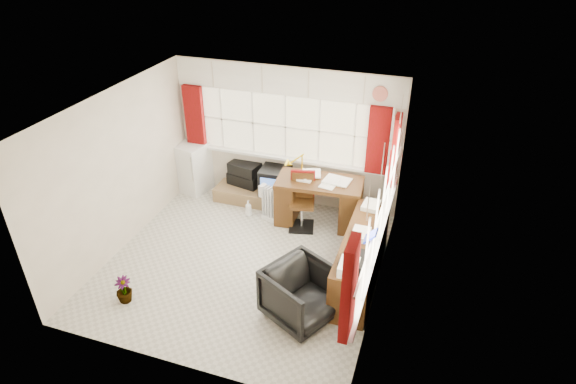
% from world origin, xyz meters
% --- Properties ---
extents(ground, '(4.00, 4.00, 0.00)m').
position_xyz_m(ground, '(0.00, 0.00, 0.00)').
color(ground, beige).
rests_on(ground, ground).
extents(room_walls, '(4.00, 4.00, 4.00)m').
position_xyz_m(room_walls, '(0.00, 0.00, 1.50)').
color(room_walls, beige).
rests_on(room_walls, ground).
extents(window_back, '(3.70, 0.12, 3.60)m').
position_xyz_m(window_back, '(0.00, 1.94, 0.95)').
color(window_back, beige).
rests_on(window_back, room_walls).
extents(window_right, '(0.12, 3.70, 3.60)m').
position_xyz_m(window_right, '(1.94, 0.00, 0.95)').
color(window_right, beige).
rests_on(window_right, room_walls).
extents(curtains, '(3.83, 3.83, 1.15)m').
position_xyz_m(curtains, '(0.92, 0.93, 1.46)').
color(curtains, maroon).
rests_on(curtains, room_walls).
extents(overhead_cabinets, '(3.98, 3.98, 0.48)m').
position_xyz_m(overhead_cabinets, '(0.98, 0.98, 2.25)').
color(overhead_cabinets, white).
rests_on(overhead_cabinets, room_walls).
extents(desk, '(1.47, 0.81, 0.86)m').
position_xyz_m(desk, '(0.77, 1.44, 0.45)').
color(desk, '#482F11').
rests_on(desk, ground).
extents(desk_lamp, '(0.18, 0.17, 0.43)m').
position_xyz_m(desk_lamp, '(0.45, 1.50, 1.12)').
color(desk_lamp, '#DFB809').
rests_on(desk_lamp, desk).
extents(task_chair, '(0.50, 0.52, 0.99)m').
position_xyz_m(task_chair, '(0.52, 1.29, 0.52)').
color(task_chair, black).
rests_on(task_chair, ground).
extents(office_chair, '(1.13, 1.12, 0.77)m').
position_xyz_m(office_chair, '(1.15, -0.78, 0.38)').
color(office_chair, black).
rests_on(office_chair, ground).
extents(radiator, '(0.46, 0.31, 0.63)m').
position_xyz_m(radiator, '(0.03, 1.23, 0.26)').
color(radiator, white).
rests_on(radiator, ground).
extents(credenza, '(0.50, 2.00, 0.85)m').
position_xyz_m(credenza, '(1.73, 0.20, 0.39)').
color(credenza, '#482F11').
rests_on(credenza, ground).
extents(file_tray, '(0.35, 0.43, 0.13)m').
position_xyz_m(file_tray, '(1.73, -0.44, 0.82)').
color(file_tray, black).
rests_on(file_tray, credenza).
extents(tv_bench, '(1.40, 0.50, 0.25)m').
position_xyz_m(tv_bench, '(-0.55, 1.72, 0.12)').
color(tv_bench, olive).
rests_on(tv_bench, ground).
extents(crt_tv, '(0.55, 0.52, 0.47)m').
position_xyz_m(crt_tv, '(-0.12, 1.76, 0.49)').
color(crt_tv, black).
rests_on(crt_tv, tv_bench).
extents(hifi_stack, '(0.67, 0.50, 0.43)m').
position_xyz_m(hifi_stack, '(-0.76, 1.89, 0.46)').
color(hifi_stack, black).
rests_on(hifi_stack, tv_bench).
extents(mini_fridge, '(0.67, 0.68, 0.95)m').
position_xyz_m(mini_fridge, '(-1.80, 1.80, 0.47)').
color(mini_fridge, white).
rests_on(mini_fridge, ground).
extents(spray_bottle_a, '(0.14, 0.14, 0.30)m').
position_xyz_m(spray_bottle_a, '(-0.44, 1.24, 0.15)').
color(spray_bottle_a, white).
rests_on(spray_bottle_a, ground).
extents(spray_bottle_b, '(0.12, 0.12, 0.18)m').
position_xyz_m(spray_bottle_b, '(0.25, 1.57, 0.09)').
color(spray_bottle_b, '#85C6C1').
rests_on(spray_bottle_b, ground).
extents(flower_vase, '(0.28, 0.28, 0.39)m').
position_xyz_m(flower_vase, '(-1.23, -1.27, 0.20)').
color(flower_vase, black).
rests_on(flower_vase, ground).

